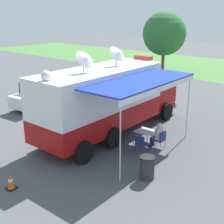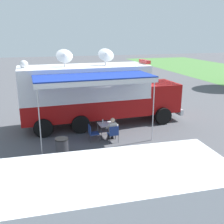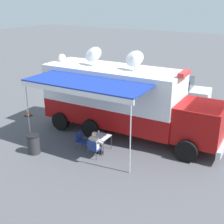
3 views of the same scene
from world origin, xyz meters
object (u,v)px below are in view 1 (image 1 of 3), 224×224
at_px(folding_table, 145,132).
at_px(water_bottle, 141,129).
at_px(folding_chair_at_table, 161,138).
at_px(trash_bin, 147,168).
at_px(car_behind_truck, 42,94).
at_px(command_truck, 110,97).
at_px(seated_responder, 157,135).
at_px(traffic_cone, 11,182).
at_px(folding_chair_beside_table, 141,143).

relative_size(folding_table, water_bottle, 3.68).
height_order(water_bottle, folding_chair_at_table, water_bottle).
height_order(water_bottle, trash_bin, water_bottle).
height_order(folding_chair_at_table, car_behind_truck, car_behind_truck).
bearing_deg(command_truck, car_behind_truck, 175.51).
distance_m(folding_chair_at_table, seated_responder, 0.23).
bearing_deg(command_truck, seated_responder, 1.88).
xyz_separation_m(folding_table, trash_bin, (1.85, -2.47, -0.22)).
xyz_separation_m(command_truck, seated_responder, (2.82, 0.09, -1.30)).
distance_m(seated_responder, traffic_cone, 6.75).
distance_m(trash_bin, traffic_cone, 5.03).
distance_m(water_bottle, folding_chair_beside_table, 0.91).
distance_m(command_truck, folding_table, 2.55).
bearing_deg(folding_chair_beside_table, seated_responder, 78.00).
xyz_separation_m(command_truck, trash_bin, (4.06, -2.52, -1.49)).
xyz_separation_m(folding_table, folding_chair_at_table, (0.80, 0.15, -0.16)).
distance_m(folding_table, trash_bin, 3.10).
bearing_deg(folding_chair_beside_table, traffic_cone, -108.83).
xyz_separation_m(water_bottle, trash_bin, (1.96, -2.31, -0.38)).
distance_m(seated_responder, trash_bin, 2.90).
height_order(command_truck, traffic_cone, command_truck).
bearing_deg(folding_table, car_behind_truck, 176.32).
distance_m(command_truck, folding_chair_at_table, 3.33).
distance_m(trash_bin, car_behind_truck, 10.94).
relative_size(command_truck, folding_table, 11.60).
bearing_deg(water_bottle, traffic_cone, -102.37).
relative_size(command_truck, car_behind_truck, 2.19).
bearing_deg(traffic_cone, trash_bin, 49.03).
height_order(command_truck, trash_bin, command_truck).
bearing_deg(water_bottle, folding_chair_at_table, 18.90).
bearing_deg(folding_chair_at_table, folding_table, -169.46).
xyz_separation_m(trash_bin, car_behind_truck, (-10.51, 3.03, 0.42)).
height_order(traffic_cone, car_behind_truck, car_behind_truck).
relative_size(water_bottle, seated_responder, 0.18).
relative_size(water_bottle, folding_chair_beside_table, 0.26).
relative_size(seated_responder, car_behind_truck, 0.29).
xyz_separation_m(command_truck, car_behind_truck, (-6.45, 0.51, -1.07)).
distance_m(folding_table, folding_chair_at_table, 0.83).
bearing_deg(car_behind_truck, folding_chair_beside_table, -8.83).
relative_size(seated_responder, traffic_cone, 2.16).
height_order(water_bottle, folding_chair_beside_table, water_bottle).
bearing_deg(car_behind_truck, folding_table, -3.68).
height_order(folding_chair_beside_table, trash_bin, trash_bin).
relative_size(traffic_cone, car_behind_truck, 0.13).
bearing_deg(trash_bin, seated_responder, 115.34).
distance_m(folding_chair_at_table, trash_bin, 2.83).
height_order(command_truck, car_behind_truck, command_truck).
distance_m(water_bottle, folding_chair_at_table, 1.01).
height_order(command_truck, folding_table, command_truck).
distance_m(folding_chair_at_table, folding_chair_beside_table, 1.08).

